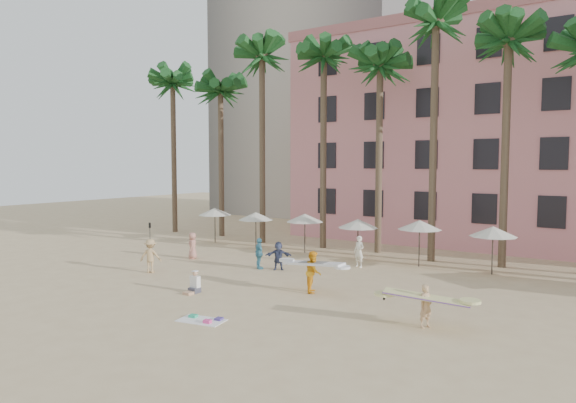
% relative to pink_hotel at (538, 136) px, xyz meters
% --- Properties ---
extents(ground, '(120.00, 120.00, 0.00)m').
position_rel_pink_hotel_xyz_m(ground, '(-7.00, -26.00, -8.00)').
color(ground, '#D1B789').
rests_on(ground, ground).
extents(pink_hotel, '(35.00, 14.00, 16.00)m').
position_rel_pink_hotel_xyz_m(pink_hotel, '(0.00, 0.00, 0.00)').
color(pink_hotel, '#DC8589').
rests_on(pink_hotel, ground).
extents(grey_tower, '(22.00, 18.00, 50.00)m').
position_rel_pink_hotel_xyz_m(grey_tower, '(-25.00, 12.00, 17.00)').
color(grey_tower, '#A89E8E').
rests_on(grey_tower, ground).
extents(palm_row, '(44.40, 5.40, 16.30)m').
position_rel_pink_hotel_xyz_m(palm_row, '(-6.49, -11.00, 4.97)').
color(palm_row, brown).
rests_on(palm_row, ground).
extents(umbrella_row, '(22.50, 2.70, 2.73)m').
position_rel_pink_hotel_xyz_m(umbrella_row, '(-10.00, -13.50, -5.67)').
color(umbrella_row, '#332B23').
rests_on(umbrella_row, ground).
extents(beach_towel, '(1.96, 1.32, 0.14)m').
position_rel_pink_hotel_xyz_m(beach_towel, '(-7.22, -28.15, -7.97)').
color(beach_towel, white).
rests_on(beach_towel, ground).
extents(carrier_yellow, '(3.14, 1.50, 1.61)m').
position_rel_pink_hotel_xyz_m(carrier_yellow, '(0.10, -24.13, -7.07)').
color(carrier_yellow, tan).
rests_on(carrier_yellow, ground).
extents(carrier_white, '(3.01, 1.17, 1.94)m').
position_rel_pink_hotel_xyz_m(carrier_white, '(-6.00, -22.07, -6.97)').
color(carrier_white, '#FFAC1A').
rests_on(carrier_white, ground).
extents(beachgoers, '(10.66, 8.65, 1.86)m').
position_rel_pink_hotel_xyz_m(beachgoers, '(-12.77, -20.17, -7.13)').
color(beachgoers, teal).
rests_on(beachgoers, ground).
extents(paddle, '(0.18, 0.04, 2.23)m').
position_rel_pink_hotel_xyz_m(paddle, '(-19.30, -20.36, -6.59)').
color(paddle, black).
rests_on(paddle, ground).
extents(seated_man, '(0.45, 0.79, 1.03)m').
position_rel_pink_hotel_xyz_m(seated_man, '(-10.51, -25.30, -7.64)').
color(seated_man, '#3F3F4C').
rests_on(seated_man, ground).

